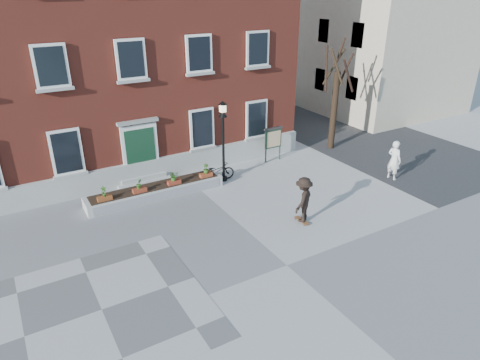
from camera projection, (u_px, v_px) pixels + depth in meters
ground at (287, 265)px, 14.56m from camera, size 100.00×100.00×0.00m
checker_patch at (102, 310)px, 12.58m from camera, size 6.00×6.00×0.01m
bicycle at (216, 171)px, 20.63m from camera, size 1.89×0.91×0.96m
parked_car at (258, 96)px, 33.05m from camera, size 3.48×5.12×1.60m
bystander at (394, 160)px, 20.63m from camera, size 0.53×0.75×1.96m
brick_building at (100, 35)px, 21.93m from camera, size 18.40×10.85×12.60m
planter_assembly at (156, 190)px, 19.13m from camera, size 6.20×1.12×1.15m
bare_tree at (335, 101)px, 23.81m from camera, size 1.83×1.83×6.16m
side_street at (325, 6)px, 35.39m from camera, size 15.20×36.00×14.50m
lamp_post at (223, 131)px, 19.77m from camera, size 0.40×0.40×3.93m
notice_board at (273, 139)px, 22.62m from camera, size 1.10×0.16×1.87m
skateboarder at (303, 200)px, 16.80m from camera, size 1.39×1.21×1.94m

